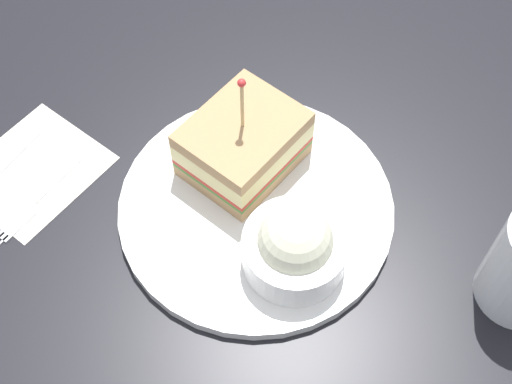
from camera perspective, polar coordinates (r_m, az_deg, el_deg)
ground_plane at (r=63.10cm, az=0.00°, el=-1.99°), size 92.66×92.66×2.00cm
plate at (r=61.78cm, az=0.00°, el=-1.27°), size 24.24×24.24×1.07cm
sandwich_half_center at (r=61.55cm, az=-1.05°, el=3.93°), size 11.82×12.56×11.16cm
coleslaw_bowl at (r=56.61cm, az=3.18°, el=-4.47°), size 8.63×8.63×6.22cm
napkin at (r=67.73cm, az=-17.66°, el=1.74°), size 15.14×15.56×0.15cm
fork at (r=65.38cm, az=-18.40°, el=-1.43°), size 7.31×10.69×0.35cm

